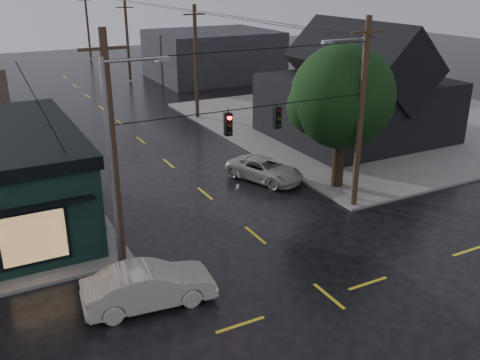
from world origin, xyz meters
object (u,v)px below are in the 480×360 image
utility_pole_ne (353,206)px  suv_silver (265,170)px  corner_tree (343,97)px  sedan_cream (149,286)px  utility_pole_nw (123,262)px

utility_pole_ne → suv_silver: 6.25m
corner_tree → sedan_cream: size_ratio=1.65×
sedan_cream → suv_silver: size_ratio=1.02×
corner_tree → utility_pole_ne: bearing=-108.4°
corner_tree → sedan_cream: 15.99m
utility_pole_nw → utility_pole_ne: bearing=0.0°
utility_pole_ne → utility_pole_nw: bearing=180.0°
utility_pole_nw → sedan_cream: utility_pole_nw is taller
utility_pole_ne → sedan_cream: size_ratio=2.00×
corner_tree → utility_pole_nw: bearing=-169.0°
sedan_cream → utility_pole_nw: bearing=5.9°
sedan_cream → suv_silver: bearing=-42.6°
sedan_cream → suv_silver: sedan_cream is taller
utility_pole_nw → suv_silver: (10.69, 5.77, 0.69)m
corner_tree → utility_pole_ne: corner_tree is taller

